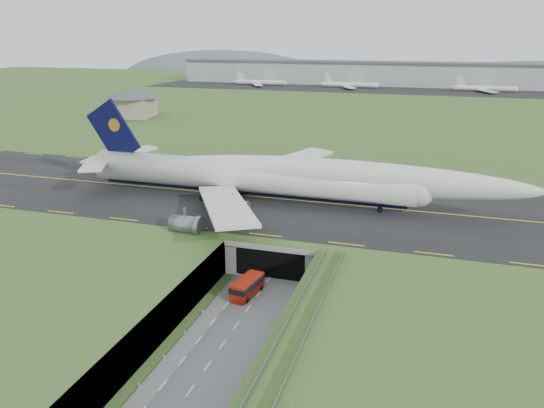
% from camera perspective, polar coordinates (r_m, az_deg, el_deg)
% --- Properties ---
extents(ground, '(900.00, 900.00, 0.00)m').
position_cam_1_polar(ground, '(83.31, -1.89, -10.34)').
color(ground, '#486227').
rests_on(ground, ground).
extents(airfield_deck, '(800.00, 800.00, 6.00)m').
position_cam_1_polar(airfield_deck, '(81.93, -1.91, -8.49)').
color(airfield_deck, gray).
rests_on(airfield_deck, ground).
extents(trench_road, '(12.00, 75.00, 0.20)m').
position_cam_1_polar(trench_road, '(77.12, -3.74, -12.77)').
color(trench_road, slate).
rests_on(trench_road, ground).
extents(taxiway, '(800.00, 44.00, 0.18)m').
position_cam_1_polar(taxiway, '(110.29, 3.62, 0.28)').
color(taxiway, black).
rests_on(taxiway, airfield_deck).
extents(tunnel_portal, '(17.00, 22.30, 6.00)m').
position_cam_1_polar(tunnel_portal, '(96.36, 1.31, -4.09)').
color(tunnel_portal, gray).
rests_on(tunnel_portal, ground).
extents(guideway, '(3.00, 53.00, 7.05)m').
position_cam_1_polar(guideway, '(62.09, 2.12, -15.39)').
color(guideway, '#A8A8A3').
rests_on(guideway, ground).
extents(jumbo_jet, '(97.56, 62.30, 20.61)m').
position_cam_1_polar(jumbo_jet, '(107.57, 0.71, 2.89)').
color(jumbo_jet, silver).
rests_on(jumbo_jet, ground).
extents(shuttle_tram, '(3.71, 7.30, 2.86)m').
position_cam_1_polar(shuttle_tram, '(83.96, -2.69, -8.90)').
color(shuttle_tram, '#A91A0B').
rests_on(shuttle_tram, ground).
extents(service_building, '(25.38, 25.38, 12.20)m').
position_cam_1_polar(service_building, '(231.10, -14.76, 10.81)').
color(service_building, tan).
rests_on(service_building, ground).
extents(cargo_terminal, '(320.00, 67.00, 15.60)m').
position_cam_1_polar(cargo_terminal, '(370.44, 13.62, 13.46)').
color(cargo_terminal, '#B2B2B2').
rests_on(cargo_terminal, ground).
extents(distant_hills, '(700.00, 91.00, 60.00)m').
position_cam_1_polar(distant_hills, '(502.85, 22.05, 11.66)').
color(distant_hills, '#50605D').
rests_on(distant_hills, ground).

